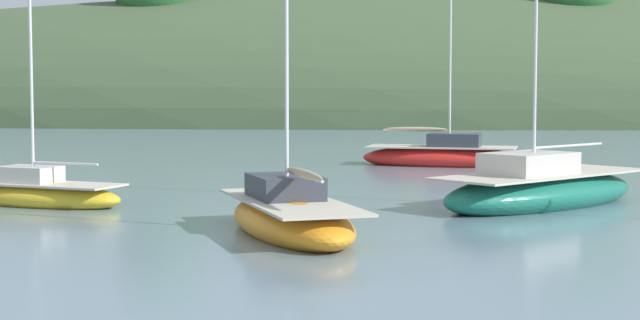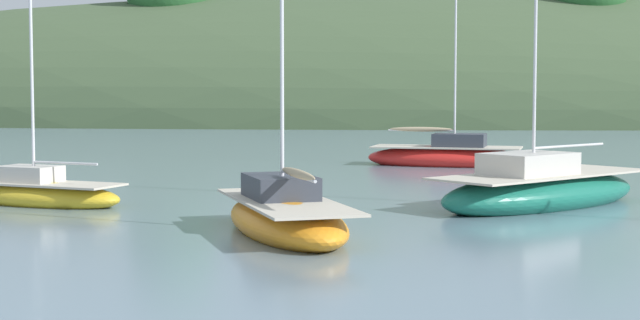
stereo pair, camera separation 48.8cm
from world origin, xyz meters
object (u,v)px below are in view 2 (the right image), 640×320
(sailboat_grey_yawl, at_px, (448,156))
(sailboat_red_portside, at_px, (40,193))
(sailboat_orange_cutter, at_px, (540,190))
(sailboat_yellow_far, at_px, (285,217))

(sailboat_grey_yawl, distance_m, sailboat_red_portside, 19.63)
(sailboat_orange_cutter, relative_size, sailboat_red_portside, 1.72)
(sailboat_yellow_far, bearing_deg, sailboat_orange_cutter, 41.49)
(sailboat_grey_yawl, relative_size, sailboat_red_portside, 1.53)
(sailboat_grey_yawl, xyz_separation_m, sailboat_orange_cutter, (1.93, -14.55, 0.04))
(sailboat_orange_cutter, xyz_separation_m, sailboat_red_portside, (-14.39, -0.61, -0.13))
(sailboat_grey_yawl, height_order, sailboat_orange_cutter, sailboat_orange_cutter)
(sailboat_orange_cutter, bearing_deg, sailboat_grey_yawl, 97.54)
(sailboat_grey_yawl, relative_size, sailboat_orange_cutter, 0.89)
(sailboat_orange_cutter, bearing_deg, sailboat_red_portside, -177.56)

